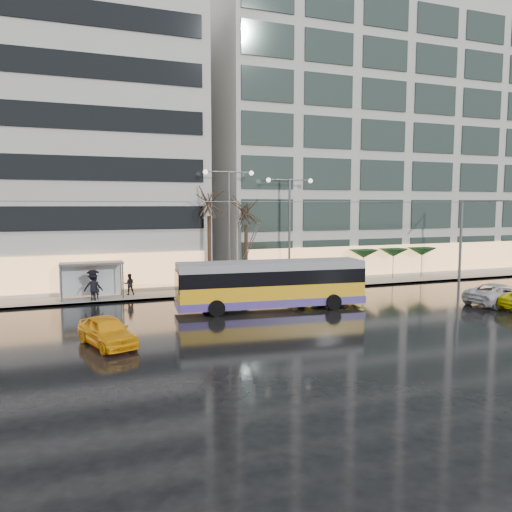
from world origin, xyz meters
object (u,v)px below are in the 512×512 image
trolleybus (271,286)px  taxi_a (107,331)px  bus_shelter (86,272)px  street_lamp_near (229,213)px

trolleybus → taxi_a: bearing=-153.9°
trolleybus → taxi_a: size_ratio=2.93×
trolleybus → bus_shelter: bearing=147.0°
street_lamp_near → trolleybus: bearing=-85.7°
trolleybus → bus_shelter: trolleybus is taller
taxi_a → bus_shelter: bearing=74.3°
street_lamp_near → taxi_a: bearing=-128.6°
bus_shelter → street_lamp_near: (10.38, 0.11, 4.03)m
taxi_a → trolleybus: bearing=7.7°
trolleybus → street_lamp_near: street_lamp_near is taller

